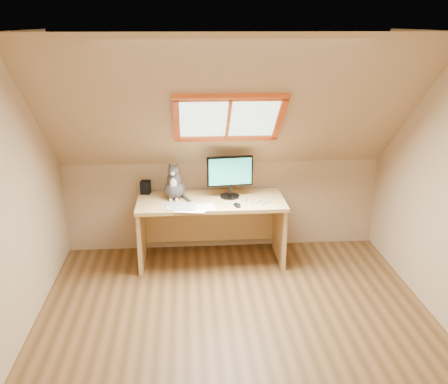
{
  "coord_description": "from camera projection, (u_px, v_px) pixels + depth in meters",
  "views": [
    {
      "loc": [
        -0.4,
        -3.53,
        2.47
      ],
      "look_at": [
        -0.04,
        1.0,
        0.91
      ],
      "focal_mm": 40.0,
      "sensor_mm": 36.0,
      "label": 1
    }
  ],
  "objects": [
    {
      "name": "desk",
      "position": [
        211.0,
        217.0,
        5.35
      ],
      "size": [
        1.54,
        0.67,
        0.7
      ],
      "color": "tan",
      "rests_on": "ground"
    },
    {
      "name": "monitor",
      "position": [
        230.0,
        174.0,
        5.21
      ],
      "size": [
        0.49,
        0.21,
        0.45
      ],
      "color": "black",
      "rests_on": "desk"
    },
    {
      "name": "ground",
      "position": [
        239.0,
        334.0,
        4.16
      ],
      "size": [
        3.5,
        3.5,
        0.0
      ],
      "primitive_type": "plane",
      "color": "brown",
      "rests_on": "ground"
    },
    {
      "name": "graphics_tablet",
      "position": [
        181.0,
        207.0,
        5.0
      ],
      "size": [
        0.31,
        0.23,
        0.01
      ],
      "primitive_type": "cube",
      "rotation": [
        0.0,
        0.0,
        -0.03
      ],
      "color": "#B2B2B7",
      "rests_on": "desk"
    },
    {
      "name": "cables",
      "position": [
        247.0,
        202.0,
        5.13
      ],
      "size": [
        0.51,
        0.26,
        0.01
      ],
      "color": "silver",
      "rests_on": "desk"
    },
    {
      "name": "desk_speaker",
      "position": [
        146.0,
        187.0,
        5.38
      ],
      "size": [
        0.11,
        0.11,
        0.14
      ],
      "primitive_type": "cube",
      "rotation": [
        0.0,
        0.0,
        -0.17
      ],
      "color": "black",
      "rests_on": "desk"
    },
    {
      "name": "room_shell",
      "position": [
        242.0,
        173.0,
        3.6
      ],
      "size": [
        3.52,
        3.52,
        2.41
      ],
      "color": "tan",
      "rests_on": "ground"
    },
    {
      "name": "mouse",
      "position": [
        237.0,
        205.0,
        5.02
      ],
      "size": [
        0.1,
        0.12,
        0.03
      ],
      "primitive_type": "ellipsoid",
      "rotation": [
        0.0,
        0.0,
        0.36
      ],
      "color": "black",
      "rests_on": "desk"
    },
    {
      "name": "cat",
      "position": [
        174.0,
        185.0,
        5.22
      ],
      "size": [
        0.24,
        0.28,
        0.4
      ],
      "color": "#46413E",
      "rests_on": "desk"
    },
    {
      "name": "papers",
      "position": [
        196.0,
        209.0,
        4.96
      ],
      "size": [
        0.33,
        0.27,
        0.0
      ],
      "color": "white",
      "rests_on": "desk"
    }
  ]
}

